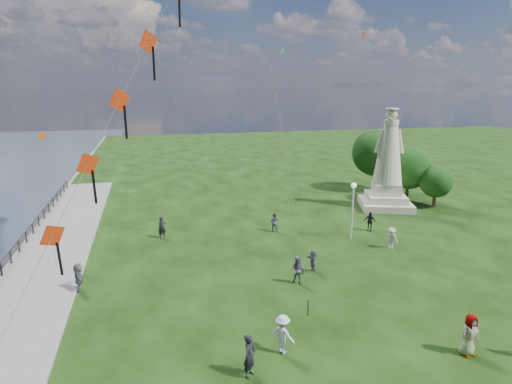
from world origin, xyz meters
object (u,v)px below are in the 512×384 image
object	(u,v)px
statue	(388,171)
person_0	(250,356)
person_1	(298,271)
person_7	(274,222)
person_2	(283,334)
person_8	(391,238)
person_6	(162,228)
person_9	(370,221)
person_11	(313,261)
lamppost	(353,199)
person_4	(469,335)
person_5	(79,277)

from	to	relation	value
statue	person_0	size ratio (longest dim) A/B	5.07
person_1	person_7	bearing A→B (deg)	117.79
person_2	person_8	size ratio (longest dim) A/B	1.13
person_6	person_7	world-z (taller)	person_6
person_6	person_8	distance (m)	17.30
person_6	person_9	size ratio (longest dim) A/B	1.08
person_6	person_11	world-z (taller)	person_6
statue	lamppost	size ratio (longest dim) A/B	2.12
person_1	person_4	xyz separation A→B (m)	(4.94, -8.40, 0.10)
person_6	person_9	world-z (taller)	person_6
person_11	person_4	bearing A→B (deg)	20.38
statue	person_7	xyz separation A→B (m)	(-12.57, -4.09, -2.80)
person_7	person_2	bearing A→B (deg)	98.86
person_6	statue	bearing A→B (deg)	-1.62
lamppost	person_0	xyz separation A→B (m)	(-11.36, -13.71, -2.30)
person_2	lamppost	bearing A→B (deg)	-79.88
person_7	person_8	size ratio (longest dim) A/B	1.00
person_5	person_6	distance (m)	9.26
person_0	person_8	size ratio (longest dim) A/B	1.17
person_4	lamppost	bearing A→B (deg)	73.62
person_8	person_9	bearing A→B (deg)	136.15
lamppost	person_0	size ratio (longest dim) A/B	2.39
person_11	person_9	bearing A→B (deg)	131.33
person_0	person_11	size ratio (longest dim) A/B	1.28
statue	person_6	distance (m)	21.93
lamppost	person_11	xyz separation A→B (m)	(-5.09, -4.85, -2.51)
person_9	person_11	bearing A→B (deg)	-100.02
person_8	person_9	size ratio (longest dim) A/B	1.00
person_2	person_0	bearing A→B (deg)	81.27
lamppost	person_11	bearing A→B (deg)	-136.36
person_0	person_8	xyz separation A→B (m)	(13.29, 11.19, -0.14)
lamppost	person_8	world-z (taller)	lamppost
lamppost	person_8	xyz separation A→B (m)	(1.93, -2.52, -2.44)
person_5	person_8	size ratio (longest dim) A/B	1.06
person_5	person_7	world-z (taller)	person_5
person_9	person_11	size ratio (longest dim) A/B	1.09
statue	person_9	distance (m)	8.19
lamppost	person_2	size ratio (longest dim) A/B	2.48
person_2	person_5	world-z (taller)	person_2
person_7	person_9	world-z (taller)	person_7
person_1	person_9	xyz separation A→B (m)	(8.97, 7.73, -0.07)
person_5	person_6	size ratio (longest dim) A/B	0.98
person_2	person_7	distance (m)	16.35
person_8	person_11	world-z (taller)	person_8
statue	person_1	size ratio (longest dim) A/B	5.48
person_5	person_0	bearing A→B (deg)	-151.19
statue	person_8	size ratio (longest dim) A/B	5.92
person_1	person_9	distance (m)	11.84
statue	person_8	xyz separation A→B (m)	(-5.37, -9.86, -2.80)
person_2	person_7	world-z (taller)	person_2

